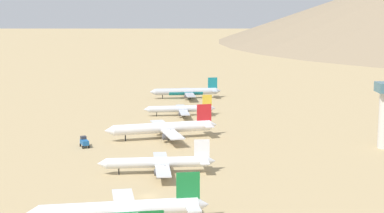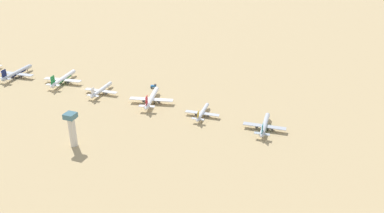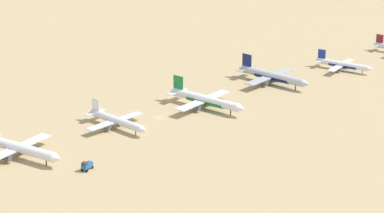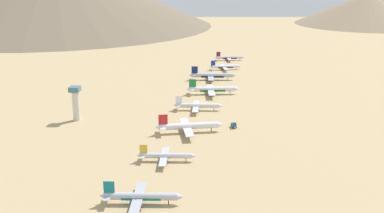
{
  "view_description": "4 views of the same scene",
  "coord_description": "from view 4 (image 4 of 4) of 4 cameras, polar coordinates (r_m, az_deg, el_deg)",
  "views": [
    {
      "loc": [
        -2.06,
        180.86,
        57.76
      ],
      "look_at": [
        -19.01,
        -109.99,
        6.27
      ],
      "focal_mm": 61.92,
      "sensor_mm": 36.0,
      "label": 1
    },
    {
      "loc": [
        -277.68,
        -208.11,
        139.63
      ],
      "look_at": [
        -14.6,
        -112.18,
        6.88
      ],
      "focal_mm": 37.02,
      "sensor_mm": 36.0,
      "label": 2
    },
    {
      "loc": [
        256.5,
        -234.34,
        127.92
      ],
      "look_at": [
        10.45,
        11.13,
        5.24
      ],
      "focal_mm": 74.47,
      "sensor_mm": 36.0,
      "label": 3
    },
    {
      "loc": [
        19.15,
        -362.03,
        105.13
      ],
      "look_at": [
        -6.43,
        -33.84,
        6.13
      ],
      "focal_mm": 43.95,
      "sensor_mm": 36.0,
      "label": 4
    }
  ],
  "objects": [
    {
      "name": "parked_jet_5",
      "position": [
        450.18,
        2.45,
        3.79
      ],
      "size": [
        45.49,
        36.96,
        13.12
      ],
      "color": "#B2B7C1",
      "rests_on": "ground"
    },
    {
      "name": "control_tower",
      "position": [
        339.08,
        -13.94,
        0.62
      ],
      "size": [
        7.2,
        7.2,
        24.51
      ],
      "color": "beige",
      "rests_on": "ground"
    },
    {
      "name": "parked_jet_7",
      "position": [
        546.28,
        4.56,
        5.95
      ],
      "size": [
        34.87,
        28.46,
        10.06
      ],
      "color": "silver",
      "rests_on": "ground"
    },
    {
      "name": "parked_jet_1",
      "position": [
        263.96,
        -3.23,
        -5.99
      ],
      "size": [
        33.69,
        27.36,
        9.71
      ],
      "color": "silver",
      "rests_on": "ground"
    },
    {
      "name": "parked_jet_0",
      "position": [
        220.05,
        -6.29,
        -10.81
      ],
      "size": [
        38.76,
        31.48,
        11.18
      ],
      "color": "#B2B7C1",
      "rests_on": "ground"
    },
    {
      "name": "ground_plane",
      "position": [
        377.47,
        1.37,
        0.56
      ],
      "size": [
        2080.41,
        2080.41,
        0.0
      ],
      "primitive_type": "plane",
      "color": "tan"
    },
    {
      "name": "parked_jet_3",
      "position": [
        354.56,
        0.63,
        0.11
      ],
      "size": [
        37.73,
        30.61,
        10.89
      ],
      "color": "silver",
      "rests_on": "ground"
    },
    {
      "name": "service_truck",
      "position": [
        318.3,
        5.09,
        -2.22
      ],
      "size": [
        4.16,
        5.67,
        3.9
      ],
      "color": "#1E5999",
      "rests_on": "ground"
    },
    {
      "name": "desert_hill_3",
      "position": [
        947.54,
        20.44,
        11.05
      ],
      "size": [
        261.25,
        261.25,
        56.28
      ],
      "primitive_type": "cone",
      "color": "#8C775B",
      "rests_on": "ground"
    },
    {
      "name": "parked_jet_4",
      "position": [
        399.34,
        2.47,
        2.11
      ],
      "size": [
        45.51,
        37.09,
        13.12
      ],
      "color": "white",
      "rests_on": "ground"
    },
    {
      "name": "parked_jet_2",
      "position": [
        307.13,
        -0.44,
        -2.41
      ],
      "size": [
        45.01,
        36.92,
        13.08
      ],
      "color": "white",
      "rests_on": "ground"
    },
    {
      "name": "parked_jet_6",
      "position": [
        495.76,
        4.04,
        4.85
      ],
      "size": [
        34.71,
        28.44,
        10.07
      ],
      "color": "white",
      "rests_on": "ground"
    }
  ]
}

